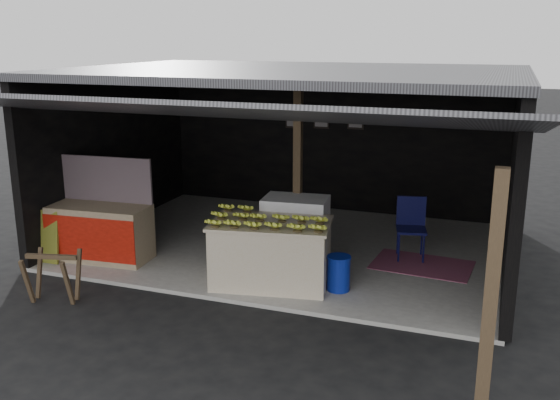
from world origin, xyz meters
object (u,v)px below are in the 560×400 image
at_px(water_barrel, 339,274).
at_px(plastic_chair, 411,222).
at_px(white_crate, 295,232).
at_px(neighbor_stall, 101,230).
at_px(sawhorse, 53,272).
at_px(banana_table, 271,253).

height_order(water_barrel, plastic_chair, plastic_chair).
bearing_deg(white_crate, plastic_chair, 25.17).
bearing_deg(neighbor_stall, plastic_chair, 16.43).
distance_m(neighbor_stall, water_barrel, 3.90).
bearing_deg(white_crate, sawhorse, -144.81).
bearing_deg(plastic_chair, banana_table, -145.28).
bearing_deg(water_barrel, sawhorse, -155.86).
bearing_deg(water_barrel, banana_table, -174.35).
bearing_deg(neighbor_stall, water_barrel, -3.92).
height_order(neighbor_stall, plastic_chair, neighbor_stall).
bearing_deg(white_crate, banana_table, -101.73).
xyz_separation_m(banana_table, sawhorse, (-2.59, -1.50, -0.09)).
xyz_separation_m(white_crate, sawhorse, (-2.67, -2.34, -0.17)).
distance_m(white_crate, water_barrel, 1.20).
relative_size(white_crate, neighbor_stall, 0.67).
bearing_deg(sawhorse, banana_table, 16.23).
height_order(sawhorse, plastic_chair, plastic_chair).
xyz_separation_m(white_crate, neighbor_stall, (-3.00, -0.79, -0.06)).
relative_size(neighbor_stall, plastic_chair, 1.65).
height_order(banana_table, plastic_chair, plastic_chair).
relative_size(white_crate, sawhorse, 1.46).
relative_size(white_crate, plastic_chair, 1.10).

